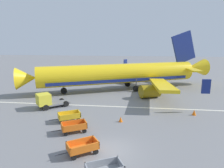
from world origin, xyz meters
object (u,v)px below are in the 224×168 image
baggage_cart_fourth_in_row (74,127)px  baggage_cart_third_in_row (82,147)px  baggage_cart_far_end (69,116)px  traffic_cone_near_plane (121,119)px  traffic_cone_mid_apron (194,112)px  service_truck_beside_carts (47,100)px  airplane (125,74)px

baggage_cart_fourth_in_row → baggage_cart_third_in_row: bearing=-63.1°
baggage_cart_third_in_row → baggage_cart_far_end: 7.44m
traffic_cone_near_plane → traffic_cone_mid_apron: 9.68m
baggage_cart_far_end → traffic_cone_mid_apron: (15.12, 3.80, -0.26)m
baggage_cart_fourth_in_row → baggage_cart_far_end: (-1.45, 2.79, 0.00)m
baggage_cart_third_in_row → baggage_cart_far_end: same height
baggage_cart_third_in_row → baggage_cart_far_end: bearing=117.1°
baggage_cart_third_in_row → traffic_cone_near_plane: (2.63, 7.12, -0.29)m
baggage_cart_far_end → service_truck_beside_carts: service_truck_beside_carts is taller
traffic_cone_mid_apron → baggage_cart_fourth_in_row: bearing=-154.3°
service_truck_beside_carts → baggage_cart_far_end: bearing=-42.6°
baggage_cart_far_end → traffic_cone_near_plane: 6.05m
service_truck_beside_carts → traffic_cone_near_plane: size_ratio=7.33×
baggage_cart_fourth_in_row → baggage_cart_far_end: bearing=117.4°
traffic_cone_near_plane → traffic_cone_mid_apron: (9.10, 3.30, 0.03)m
baggage_cart_third_in_row → baggage_cart_fourth_in_row: size_ratio=0.96×
airplane → traffic_cone_near_plane: size_ratio=57.57×
baggage_cart_far_end → traffic_cone_near_plane: bearing=4.8°
airplane → traffic_cone_mid_apron: (9.61, -12.79, -2.71)m
baggage_cart_third_in_row → service_truck_beside_carts: size_ratio=0.74×
airplane → service_truck_beside_carts: size_ratio=7.85×
baggage_cart_third_in_row → baggage_cart_fourth_in_row: bearing=116.9°
baggage_cart_far_end → baggage_cart_fourth_in_row: bearing=-62.6°
baggage_cart_far_end → traffic_cone_near_plane: (6.02, 0.51, -0.29)m
baggage_cart_far_end → traffic_cone_near_plane: baggage_cart_far_end is taller
baggage_cart_fourth_in_row → service_truck_beside_carts: service_truck_beside_carts is taller
baggage_cart_fourth_in_row → traffic_cone_near_plane: 5.64m
service_truck_beside_carts → traffic_cone_mid_apron: 19.71m
airplane → baggage_cart_far_end: bearing=-108.4°
airplane → traffic_cone_mid_apron: bearing=-53.1°
baggage_cart_fourth_in_row → traffic_cone_mid_apron: (13.68, 6.59, -0.26)m
traffic_cone_mid_apron → service_truck_beside_carts: bearing=178.8°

